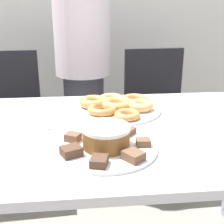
{
  "coord_description": "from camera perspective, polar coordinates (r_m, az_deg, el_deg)",
  "views": [
    {
      "loc": [
        -0.15,
        -1.07,
        1.19
      ],
      "look_at": [
        -0.04,
        0.01,
        0.79
      ],
      "focal_mm": 50.0,
      "sensor_mm": 36.0,
      "label": 1
    }
  ],
  "objects": [
    {
      "name": "donut_6",
      "position": [
        1.43,
        4.18,
        2.28
      ],
      "size": [
        0.12,
        0.12,
        0.03
      ],
      "color": "#D18E4C",
      "rests_on": "plate_donuts"
    },
    {
      "name": "frosted_cake",
      "position": [
        0.99,
        -1.08,
        -4.48
      ],
      "size": [
        0.15,
        0.15,
        0.07
      ],
      "color": "brown",
      "rests_on": "plate_cake"
    },
    {
      "name": "office_chair_left",
      "position": [
        2.09,
        -18.3,
        -2.76
      ],
      "size": [
        0.46,
        0.46,
        0.89
      ],
      "rotation": [
        0.0,
        0.0,
        0.05
      ],
      "color": "black",
      "rests_on": "ground_plane"
    },
    {
      "name": "donut_5",
      "position": [
        1.34,
        5.21,
        1.2
      ],
      "size": [
        0.11,
        0.11,
        0.04
      ],
      "color": "#E5AD66",
      "rests_on": "plate_donuts"
    },
    {
      "name": "office_chair_right",
      "position": [
        2.1,
        8.2,
        -1.86
      ],
      "size": [
        0.45,
        0.45,
        0.89
      ],
      "rotation": [
        0.0,
        0.0,
        0.02
      ],
      "color": "black",
      "rests_on": "ground_plane"
    },
    {
      "name": "napkin",
      "position": [
        1.22,
        -13.93,
        -2.41
      ],
      "size": [
        0.14,
        0.11,
        0.01
      ],
      "color": "white",
      "rests_on": "table"
    },
    {
      "name": "donut_2",
      "position": [
        1.38,
        -3.44,
        1.83
      ],
      "size": [
        0.13,
        0.13,
        0.04
      ],
      "color": "#D18E4C",
      "rests_on": "plate_donuts"
    },
    {
      "name": "lamington_3",
      "position": [
        0.96,
        -7.45,
        -7.11
      ],
      "size": [
        0.07,
        0.07,
        0.03
      ],
      "rotation": [
        0.0,
        0.0,
        3.56
      ],
      "color": "#513828",
      "rests_on": "plate_cake"
    },
    {
      "name": "plate_cake",
      "position": [
        1.01,
        -1.07,
        -6.58
      ],
      "size": [
        0.33,
        0.33,
        0.01
      ],
      "color": "white",
      "rests_on": "table"
    },
    {
      "name": "lamington_4",
      "position": [
        0.9,
        -2.39,
        -8.97
      ],
      "size": [
        0.06,
        0.06,
        0.02
      ],
      "rotation": [
        0.0,
        0.0,
        4.46
      ],
      "color": "#513828",
      "rests_on": "plate_cake"
    },
    {
      "name": "lamington_6",
      "position": [
        1.02,
        5.74,
        -5.52
      ],
      "size": [
        0.05,
        0.04,
        0.02
      ],
      "rotation": [
        0.0,
        0.0,
        6.25
      ],
      "color": "brown",
      "rests_on": "plate_cake"
    },
    {
      "name": "donut_3",
      "position": [
        1.3,
        -1.79,
        0.5
      ],
      "size": [
        0.12,
        0.12,
        0.03
      ],
      "color": "#C68447",
      "rests_on": "plate_donuts"
    },
    {
      "name": "donut_1",
      "position": [
        1.43,
        -0.17,
        2.4
      ],
      "size": [
        0.11,
        0.11,
        0.03
      ],
      "color": "#E5AD66",
      "rests_on": "plate_donuts"
    },
    {
      "name": "plate_donuts",
      "position": [
        1.36,
        0.79,
        0.52
      ],
      "size": [
        0.38,
        0.38,
        0.01
      ],
      "color": "white",
      "rests_on": "table"
    },
    {
      "name": "donut_0",
      "position": [
        1.35,
        0.79,
        1.48
      ],
      "size": [
        0.13,
        0.13,
        0.04
      ],
      "color": "tan",
      "rests_on": "plate_donuts"
    },
    {
      "name": "person_standing",
      "position": [
        1.99,
        -5.33,
        8.65
      ],
      "size": [
        0.34,
        0.34,
        1.53
      ],
      "color": "#383842",
      "rests_on": "ground_plane"
    },
    {
      "name": "lamington_5",
      "position": [
        0.92,
        3.93,
        -7.98
      ],
      "size": [
        0.07,
        0.08,
        0.03
      ],
      "rotation": [
        0.0,
        0.0,
        5.36
      ],
      "color": "brown",
      "rests_on": "plate_cake"
    },
    {
      "name": "donut_4",
      "position": [
        1.24,
        2.81,
        -0.51
      ],
      "size": [
        0.1,
        0.1,
        0.03
      ],
      "color": "#D18E4C",
      "rests_on": "plate_donuts"
    },
    {
      "name": "lamington_1",
      "position": [
        1.11,
        -2.79,
        -3.11
      ],
      "size": [
        0.06,
        0.06,
        0.03
      ],
      "rotation": [
        0.0,
        0.0,
        1.77
      ],
      "color": "#513828",
      "rests_on": "plate_cake"
    },
    {
      "name": "table",
      "position": [
        1.21,
        1.94,
        -6.96
      ],
      "size": [
        1.46,
        0.86,
        0.73
      ],
      "color": "silver",
      "rests_on": "ground_plane"
    },
    {
      "name": "lamington_0",
      "position": [
        1.09,
        2.58,
        -3.54
      ],
      "size": [
        0.08,
        0.08,
        0.02
      ],
      "rotation": [
        0.0,
        0.0,
        0.87
      ],
      "color": "brown",
      "rests_on": "plate_cake"
    },
    {
      "name": "lamington_2",
      "position": [
        1.05,
        -7.16,
        -4.58
      ],
      "size": [
        0.06,
        0.06,
        0.03
      ],
      "rotation": [
        0.0,
        0.0,
        2.66
      ],
      "color": "brown",
      "rests_on": "plate_cake"
    }
  ]
}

